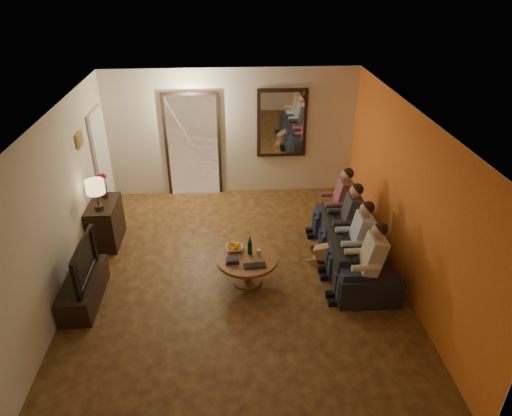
{
  "coord_description": "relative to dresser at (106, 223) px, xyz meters",
  "views": [
    {
      "loc": [
        -0.11,
        -5.8,
        4.42
      ],
      "look_at": [
        0.3,
        0.3,
        1.05
      ],
      "focal_mm": 32.0,
      "sensor_mm": 36.0,
      "label": 1
    }
  ],
  "objects": [
    {
      "name": "wine_glass",
      "position": [
        2.56,
        -1.25,
        0.12
      ],
      "size": [
        0.06,
        0.06,
        0.1
      ],
      "primitive_type": "cylinder",
      "color": "silver",
      "rests_on": "coffee_table"
    },
    {
      "name": "art_canvas",
      "position": [
        -0.21,
        0.15,
        1.47
      ],
      "size": [
        0.01,
        0.22,
        0.18
      ],
      "primitive_type": "cube",
      "color": "brown",
      "rests_on": "left_wall"
    },
    {
      "name": "laptop",
      "position": [
        2.48,
        -1.58,
        0.08
      ],
      "size": [
        0.34,
        0.23,
        0.03
      ],
      "primitive_type": "imported",
      "rotation": [
        0.0,
        0.0,
        0.04
      ],
      "color": "black",
      "rests_on": "coffee_table"
    },
    {
      "name": "coffee_table",
      "position": [
        2.38,
        -1.3,
        -0.16
      ],
      "size": [
        1.16,
        1.16,
        0.45
      ],
      "primitive_type": "cylinder",
      "rotation": [
        0.0,
        0.0,
        0.28
      ],
      "color": "brown",
      "rests_on": "floor"
    },
    {
      "name": "right_wall",
      "position": [
        4.75,
        -1.15,
        0.92
      ],
      "size": [
        0.02,
        6.0,
        2.6
      ],
      "primitive_type": "cube",
      "color": "beige",
      "rests_on": "floor"
    },
    {
      "name": "person_b",
      "position": [
        4.05,
        -1.23,
        0.22
      ],
      "size": [
        0.6,
        0.4,
        1.2
      ],
      "primitive_type": null,
      "color": "tan",
      "rests_on": "sofa"
    },
    {
      "name": "person_a",
      "position": [
        4.05,
        -1.83,
        0.22
      ],
      "size": [
        0.6,
        0.4,
        1.2
      ],
      "primitive_type": null,
      "color": "tan",
      "rests_on": "sofa"
    },
    {
      "name": "left_wall",
      "position": [
        -0.25,
        -1.15,
        0.92
      ],
      "size": [
        0.02,
        6.0,
        2.6
      ],
      "primitive_type": "cube",
      "color": "beige",
      "rests_on": "floor"
    },
    {
      "name": "back_wall",
      "position": [
        2.25,
        1.85,
        0.92
      ],
      "size": [
        5.0,
        0.02,
        2.6
      ],
      "primitive_type": "cube",
      "color": "beige",
      "rests_on": "floor"
    },
    {
      "name": "wine_bottle",
      "position": [
        2.43,
        -1.2,
        0.22
      ],
      "size": [
        0.07,
        0.07,
        0.31
      ],
      "primitive_type": null,
      "color": "black",
      "rests_on": "coffee_table"
    },
    {
      "name": "door_trim",
      "position": [
        1.45,
        1.82,
        0.67
      ],
      "size": [
        1.12,
        0.04,
        2.22
      ],
      "primitive_type": "cube",
      "color": "black",
      "rests_on": "floor"
    },
    {
      "name": "bowl",
      "position": [
        2.2,
        -1.08,
        0.1
      ],
      "size": [
        0.26,
        0.26,
        0.06
      ],
      "primitive_type": "imported",
      "color": "white",
      "rests_on": "coffee_table"
    },
    {
      "name": "book_stack",
      "position": [
        2.16,
        -1.4,
        0.1
      ],
      "size": [
        0.2,
        0.15,
        0.07
      ],
      "primitive_type": null,
      "color": "black",
      "rests_on": "coffee_table"
    },
    {
      "name": "front_wall",
      "position": [
        2.25,
        -4.15,
        0.92
      ],
      "size": [
        5.0,
        0.02,
        2.6
      ],
      "primitive_type": "cube",
      "color": "beige",
      "rests_on": "floor"
    },
    {
      "name": "mirror_frame",
      "position": [
        3.25,
        1.81,
        1.12
      ],
      "size": [
        1.0,
        0.05,
        1.4
      ],
      "primitive_type": "cube",
      "color": "black",
      "rests_on": "back_wall"
    },
    {
      "name": "mirror_glass",
      "position": [
        3.25,
        1.78,
        1.12
      ],
      "size": [
        0.86,
        0.02,
        1.26
      ],
      "primitive_type": "cube",
      "color": "white",
      "rests_on": "back_wall"
    },
    {
      "name": "person_c",
      "position": [
        4.05,
        -0.63,
        0.22
      ],
      "size": [
        0.6,
        0.4,
        1.2
      ],
      "primitive_type": null,
      "color": "tan",
      "rests_on": "sofa"
    },
    {
      "name": "ceiling",
      "position": [
        2.25,
        -1.15,
        2.22
      ],
      "size": [
        5.0,
        6.0,
        0.01
      ],
      "primitive_type": "cube",
      "color": "white",
      "rests_on": "back_wall"
    },
    {
      "name": "flower_vase",
      "position": [
        0.0,
        0.22,
        0.6
      ],
      "size": [
        0.14,
        0.14,
        0.44
      ],
      "primitive_type": null,
      "color": "#B5131B",
      "rests_on": "dresser"
    },
    {
      "name": "dog",
      "position": [
        3.71,
        -0.99,
        -0.1
      ],
      "size": [
        0.61,
        0.45,
        0.56
      ],
      "primitive_type": null,
      "rotation": [
        0.0,
        0.0,
        -0.42
      ],
      "color": "#B47853",
      "rests_on": "floor"
    },
    {
      "name": "white_door",
      "position": [
        -0.21,
        1.15,
        0.64
      ],
      "size": [
        0.06,
        0.85,
        2.04
      ],
      "primitive_type": "cube",
      "color": "white",
      "rests_on": "floor"
    },
    {
      "name": "person_d",
      "position": [
        4.05,
        -0.03,
        0.22
      ],
      "size": [
        0.6,
        0.4,
        1.2
      ],
      "primitive_type": null,
      "color": "tan",
      "rests_on": "sofa"
    },
    {
      "name": "oranges",
      "position": [
        2.2,
        -1.08,
        0.17
      ],
      "size": [
        0.2,
        0.2,
        0.08
      ],
      "primitive_type": null,
      "color": "orange",
      "rests_on": "bowl"
    },
    {
      "name": "framed_art",
      "position": [
        -0.22,
        0.15,
        1.47
      ],
      "size": [
        0.03,
        0.28,
        0.24
      ],
      "primitive_type": "cube",
      "color": "#B28C33",
      "rests_on": "left_wall"
    },
    {
      "name": "dresser",
      "position": [
        0.0,
        0.0,
        0.0
      ],
      "size": [
        0.45,
        0.86,
        0.77
      ],
      "primitive_type": "cube",
      "color": "black",
      "rests_on": "floor"
    },
    {
      "name": "sofa",
      "position": [
        4.15,
        -0.93,
        -0.04
      ],
      "size": [
        2.36,
        1.01,
        0.68
      ],
      "primitive_type": "imported",
      "rotation": [
        0.0,
        0.0,
        1.53
      ],
      "color": "black",
      "rests_on": "floor"
    },
    {
      "name": "table_lamp",
      "position": [
        0.0,
        -0.22,
        0.65
      ],
      "size": [
        0.3,
        0.3,
        0.54
      ],
      "primitive_type": null,
      "color": "beige",
      "rests_on": "dresser"
    },
    {
      "name": "floor",
      "position": [
        2.25,
        -1.15,
        -0.38
      ],
      "size": [
        5.0,
        6.0,
        0.01
      ],
      "primitive_type": "cube",
      "color": "#3C1F10",
      "rests_on": "ground"
    },
    {
      "name": "tv",
      "position": [
        0.0,
        -1.58,
        0.31
      ],
      "size": [
        1.03,
        0.14,
        0.6
      ],
      "primitive_type": "imported",
      "rotation": [
        0.0,
        0.0,
        1.57
      ],
      "color": "black",
      "rests_on": "tv_stand"
    },
    {
      "name": "fridge_glimpse",
      "position": [
        1.7,
        1.84,
        0.52
      ],
      "size": [
        0.45,
        0.03,
        1.7
      ],
      "primitive_type": "cube",
      "color": "silver",
      "rests_on": "floor"
    },
    {
      "name": "kitchen_doorway",
      "position": [
        1.45,
        1.83,
        0.67
      ],
      "size": [
        1.0,
        0.06,
        2.1
      ],
      "primitive_type": "cube",
      "color": "#FFE0A5",
      "rests_on": "floor"
    },
    {
      "name": "tv_stand",
      "position": [
        0.0,
        -1.58,
        -0.18
      ],
      "size": [
        0.45,
        1.19,
        0.4
      ],
      "primitive_type": "cube",
      "color": "black",
      "rests_on": "floor"
    },
    {
      "name": "orange_accent",
      "position": [
        4.74,
        -1.15,
        0.92
      ],
      "size": [
        0.01,
        6.0,
        2.6
      ],
      "primitive_type": "cube",
      "color": "orange",
      "rests_on": "right_wall"
    }
  ]
}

